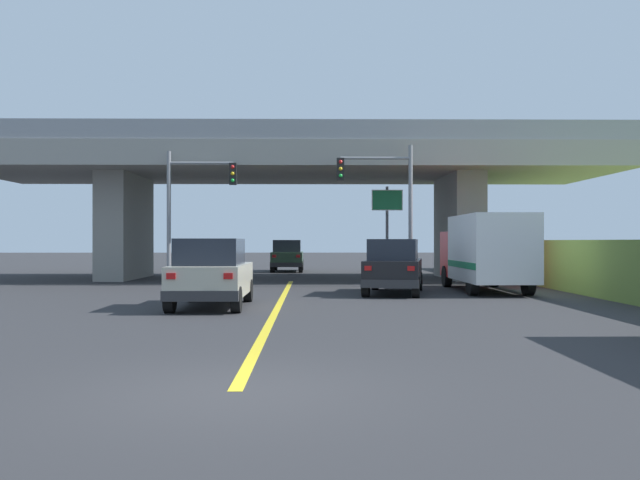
# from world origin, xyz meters

# --- Properties ---
(ground) EXTENTS (160.00, 160.00, 0.00)m
(ground) POSITION_xyz_m (0.00, 26.81, 0.00)
(ground) COLOR #2B2B2D
(overpass_bridge) EXTENTS (32.58, 10.33, 7.44)m
(overpass_bridge) POSITION_xyz_m (0.00, 26.81, 5.34)
(overpass_bridge) COLOR gray
(overpass_bridge) RESTS_ON ground
(lane_divider_stripe) EXTENTS (0.20, 24.12, 0.01)m
(lane_divider_stripe) POSITION_xyz_m (0.00, 12.06, 0.00)
(lane_divider_stripe) COLOR yellow
(lane_divider_stripe) RESTS_ON ground
(suv_lead) EXTENTS (2.06, 4.57, 2.02)m
(suv_lead) POSITION_xyz_m (-1.95, 11.22, 1.01)
(suv_lead) COLOR #B7B29E
(suv_lead) RESTS_ON ground
(suv_crossing) EXTENTS (2.78, 4.98, 2.02)m
(suv_crossing) POSITION_xyz_m (4.04, 16.28, 1.01)
(suv_crossing) COLOR black
(suv_crossing) RESTS_ON ground
(box_truck) EXTENTS (2.33, 6.79, 2.93)m
(box_truck) POSITION_xyz_m (7.74, 17.32, 1.56)
(box_truck) COLOR red
(box_truck) RESTS_ON ground
(sedan_oncoming) EXTENTS (2.01, 4.73, 2.02)m
(sedan_oncoming) POSITION_xyz_m (-0.55, 34.88, 1.02)
(sedan_oncoming) COLOR #2D4C33
(sedan_oncoming) RESTS_ON ground
(traffic_signal_nearside) EXTENTS (3.30, 0.36, 6.11)m
(traffic_signal_nearside) POSITION_xyz_m (4.25, 20.63, 3.94)
(traffic_signal_nearside) COLOR slate
(traffic_signal_nearside) RESTS_ON ground
(traffic_signal_farside) EXTENTS (3.07, 0.36, 5.91)m
(traffic_signal_farside) POSITION_xyz_m (-4.32, 21.19, 3.82)
(traffic_signal_farside) COLOR slate
(traffic_signal_farside) RESTS_ON ground
(highway_sign) EXTENTS (1.53, 0.17, 4.65)m
(highway_sign) POSITION_xyz_m (4.74, 24.73, 3.41)
(highway_sign) COLOR #56595E
(highway_sign) RESTS_ON ground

